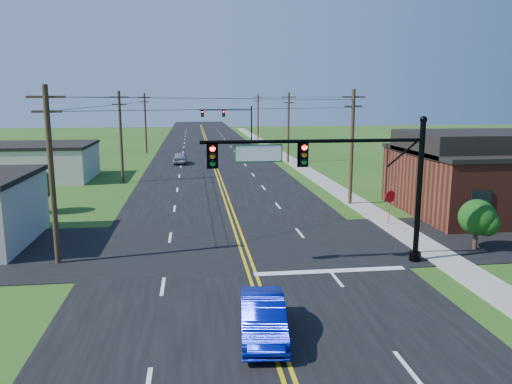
{
  "coord_description": "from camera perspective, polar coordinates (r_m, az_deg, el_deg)",
  "views": [
    {
      "loc": [
        -2.54,
        -15.52,
        8.38
      ],
      "look_at": [
        0.73,
        10.0,
        3.48
      ],
      "focal_mm": 35.0,
      "sensor_mm": 36.0,
      "label": 1
    }
  ],
  "objects": [
    {
      "name": "brick_building",
      "position": [
        40.84,
        26.31,
        1.17
      ],
      "size": [
        14.2,
        11.2,
        4.7
      ],
      "color": "maroon",
      "rests_on": "ground"
    },
    {
      "name": "utility_pole_right_c",
      "position": [
        94.4,
        0.23,
        8.56
      ],
      "size": [
        1.8,
        0.28,
        9.0
      ],
      "color": "#362A18",
      "rests_on": "ground"
    },
    {
      "name": "sidewalk",
      "position": [
        57.64,
        5.86,
        2.4
      ],
      "size": [
        2.0,
        160.0,
        0.08
      ],
      "primitive_type": "cube",
      "color": "gray",
      "rests_on": "ground"
    },
    {
      "name": "utility_pole_left_c",
      "position": [
        77.92,
        -12.53,
        7.83
      ],
      "size": [
        1.8,
        0.28,
        9.0
      ],
      "color": "#362A18",
      "rests_on": "ground"
    },
    {
      "name": "road_main",
      "position": [
        66.1,
        -5.04,
        3.47
      ],
      "size": [
        16.0,
        220.0,
        0.04
      ],
      "primitive_type": "cube",
      "color": "black",
      "rests_on": "ground"
    },
    {
      "name": "road_cross",
      "position": [
        28.88,
        -1.95,
        -6.06
      ],
      "size": [
        70.0,
        10.0,
        0.04
      ],
      "primitive_type": "cube",
      "color": "black",
      "rests_on": "ground"
    },
    {
      "name": "utility_pole_right_b",
      "position": [
        64.81,
        3.72,
        7.52
      ],
      "size": [
        1.8,
        0.28,
        9.0
      ],
      "color": "#362A18",
      "rests_on": "ground"
    },
    {
      "name": "distant_car",
      "position": [
        64.47,
        -8.69,
        3.85
      ],
      "size": [
        1.78,
        4.34,
        1.48
      ],
      "primitive_type": "imported",
      "rotation": [
        0.0,
        0.0,
        3.13
      ],
      "color": "#A7A7AC",
      "rests_on": "ground"
    },
    {
      "name": "signal_mast_far",
      "position": [
        95.85,
        -3.15,
        8.47
      ],
      "size": [
        10.98,
        0.6,
        7.48
      ],
      "color": "black",
      "rests_on": "ground"
    },
    {
      "name": "utility_pole_left_b",
      "position": [
        51.13,
        -15.19,
        6.3
      ],
      "size": [
        1.8,
        0.28,
        9.0
      ],
      "color": "#362A18",
      "rests_on": "ground"
    },
    {
      "name": "tree_right_back",
      "position": [
        45.84,
        16.65,
        3.08
      ],
      "size": [
        3.0,
        3.0,
        4.1
      ],
      "color": "#362A18",
      "rests_on": "ground"
    },
    {
      "name": "utility_pole_right_a",
      "position": [
        39.67,
        10.91,
        5.29
      ],
      "size": [
        1.8,
        0.28,
        9.0
      ],
      "color": "#362A18",
      "rests_on": "ground"
    },
    {
      "name": "cream_bldg_far",
      "position": [
        56.38,
        -24.25,
        3.18
      ],
      "size": [
        12.2,
        9.2,
        3.7
      ],
      "color": "#B9B09E",
      "rests_on": "ground"
    },
    {
      "name": "blue_car",
      "position": [
        18.13,
        0.8,
        -14.21
      ],
      "size": [
        1.9,
        4.51,
        1.45
      ],
      "primitive_type": "imported",
      "rotation": [
        0.0,
        0.0,
        -0.09
      ],
      "color": "#061294",
      "rests_on": "ground"
    },
    {
      "name": "tree_left",
      "position": [
        39.73,
        -23.96,
        0.83
      ],
      "size": [
        2.4,
        2.4,
        3.37
      ],
      "color": "#362A18",
      "rests_on": "ground"
    },
    {
      "name": "shrub_corner",
      "position": [
        30.17,
        23.95,
        -2.67
      ],
      "size": [
        2.0,
        2.0,
        2.86
      ],
      "color": "#362A18",
      "rests_on": "ground"
    },
    {
      "name": "utility_pole_left_a",
      "position": [
        26.71,
        -22.34,
        2.09
      ],
      "size": [
        1.8,
        0.28,
        9.0
      ],
      "color": "#362A18",
      "rests_on": "ground"
    },
    {
      "name": "signal_mast_main",
      "position": [
        24.78,
        8.91,
        2.22
      ],
      "size": [
        11.3,
        0.6,
        7.48
      ],
      "color": "black",
      "rests_on": "ground"
    },
    {
      "name": "stop_sign",
      "position": [
        34.01,
        15.06,
        -0.89
      ],
      "size": [
        0.81,
        0.34,
        2.39
      ],
      "rotation": [
        0.0,
        0.0,
        0.36
      ],
      "color": "slate",
      "rests_on": "ground"
    },
    {
      "name": "ground",
      "position": [
        17.82,
        1.83,
        -17.28
      ],
      "size": [
        260.0,
        260.0,
        0.0
      ],
      "primitive_type": "plane",
      "color": "#244A15",
      "rests_on": "ground"
    }
  ]
}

